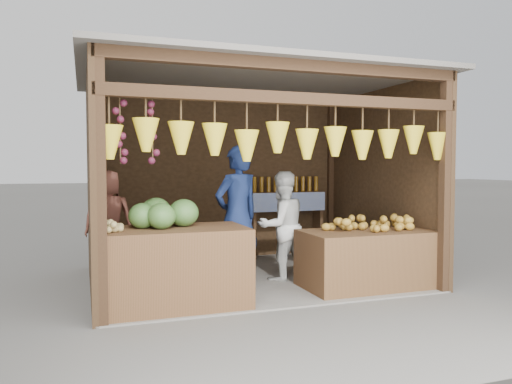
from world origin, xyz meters
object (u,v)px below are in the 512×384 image
at_px(man_standing, 237,217).
at_px(counter_left, 172,268).
at_px(counter_right, 370,259).
at_px(woman_standing, 282,226).
at_px(vendor_seated, 109,218).

bearing_deg(man_standing, counter_left, 12.03).
bearing_deg(counter_right, man_standing, 161.00).
bearing_deg(woman_standing, counter_right, 129.63).
bearing_deg(vendor_seated, counter_left, 123.76).
distance_m(counter_right, man_standing, 1.71).
xyz_separation_m(man_standing, vendor_seated, (-1.49, 0.48, -0.01)).
relative_size(woman_standing, vendor_seated, 1.21).
bearing_deg(counter_left, vendor_seated, 118.30).
bearing_deg(counter_left, counter_right, 1.70).
height_order(counter_right, vendor_seated, vendor_seated).
relative_size(counter_left, woman_standing, 1.10).
bearing_deg(counter_right, counter_left, -178.30).
bearing_deg(woman_standing, vendor_seated, -17.38).
xyz_separation_m(counter_right, man_standing, (-1.54, 0.53, 0.52)).
relative_size(man_standing, woman_standing, 1.22).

